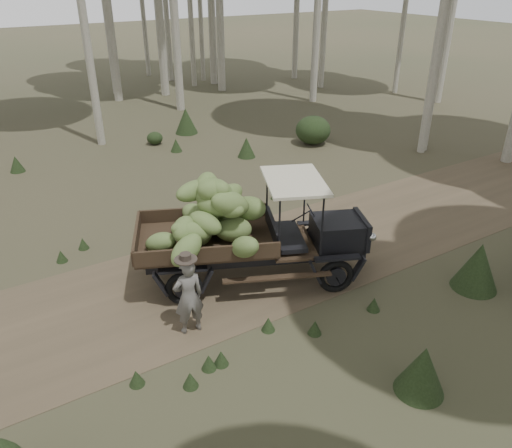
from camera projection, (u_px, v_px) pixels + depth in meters
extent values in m
plane|color=#473D2B|center=(175.00, 291.00, 10.84)|extent=(120.00, 120.00, 0.00)
cube|color=brown|center=(175.00, 291.00, 10.83)|extent=(70.00, 4.00, 0.01)
cube|color=black|center=(337.00, 231.00, 11.09)|extent=(1.34, 1.32, 0.57)
cube|color=black|center=(361.00, 229.00, 11.16)|extent=(0.51, 0.99, 0.64)
cube|color=black|center=(272.00, 231.00, 10.86)|extent=(0.66, 1.36, 0.57)
cube|color=#38281C|center=(206.00, 240.00, 10.73)|extent=(3.40, 2.87, 0.08)
cube|color=#38281C|center=(204.00, 213.00, 11.46)|extent=(2.68, 1.22, 0.33)
cube|color=#38281C|center=(208.00, 255.00, 9.82)|extent=(2.68, 1.22, 0.33)
cube|color=#38281C|center=(136.00, 237.00, 10.46)|extent=(0.80, 1.73, 0.33)
cube|color=beige|center=(294.00, 181.00, 10.39)|extent=(1.80, 2.09, 0.06)
cube|color=black|center=(254.00, 244.00, 11.39)|extent=(4.41, 2.00, 0.19)
cube|color=black|center=(259.00, 261.00, 10.70)|extent=(4.41, 2.00, 0.19)
torus|color=black|center=(317.00, 239.00, 12.09)|extent=(0.78, 0.44, 0.79)
torus|color=black|center=(336.00, 276.00, 10.63)|extent=(0.78, 0.44, 0.79)
torus|color=black|center=(183.00, 248.00, 11.68)|extent=(0.78, 0.44, 0.79)
torus|color=black|center=(184.00, 289.00, 10.23)|extent=(0.78, 0.44, 0.79)
sphere|color=beige|center=(358.00, 218.00, 11.56)|extent=(0.19, 0.19, 0.19)
sphere|color=beige|center=(372.00, 237.00, 10.74)|extent=(0.19, 0.19, 0.19)
ellipsoid|color=olive|center=(233.00, 229.00, 10.48)|extent=(0.99, 0.80, 0.63)
ellipsoid|color=olive|center=(205.00, 223.00, 10.00)|extent=(0.80, 0.91, 0.61)
ellipsoid|color=olive|center=(229.00, 209.00, 10.09)|extent=(0.68, 0.79, 0.43)
ellipsoid|color=olive|center=(215.00, 192.00, 10.14)|extent=(1.05, 0.67, 0.81)
ellipsoid|color=olive|center=(217.00, 222.00, 10.87)|extent=(0.78, 0.57, 0.49)
ellipsoid|color=olive|center=(184.00, 229.00, 9.92)|extent=(0.84, 0.84, 0.61)
ellipsoid|color=olive|center=(215.00, 205.00, 10.12)|extent=(0.93, 0.85, 0.55)
ellipsoid|color=olive|center=(210.00, 186.00, 10.33)|extent=(0.69, 0.78, 0.41)
ellipsoid|color=olive|center=(202.00, 231.00, 10.61)|extent=(0.88, 0.99, 0.63)
ellipsoid|color=olive|center=(249.00, 208.00, 10.76)|extent=(0.85, 1.08, 0.72)
ellipsoid|color=olive|center=(228.00, 195.00, 10.62)|extent=(0.87, 0.59, 0.57)
ellipsoid|color=olive|center=(216.00, 189.00, 10.10)|extent=(0.62, 0.81, 0.49)
ellipsoid|color=olive|center=(197.00, 216.00, 11.18)|extent=(0.90, 0.99, 0.74)
ellipsoid|color=olive|center=(207.00, 212.00, 10.58)|extent=(0.72, 0.87, 0.58)
ellipsoid|color=olive|center=(230.00, 204.00, 10.05)|extent=(1.02, 0.59, 0.79)
ellipsoid|color=olive|center=(206.00, 189.00, 10.26)|extent=(0.98, 1.07, 0.80)
ellipsoid|color=olive|center=(161.00, 243.00, 10.11)|extent=(0.86, 0.90, 0.66)
ellipsoid|color=olive|center=(191.00, 231.00, 9.91)|extent=(0.97, 0.65, 0.64)
ellipsoid|color=olive|center=(233.00, 202.00, 10.21)|extent=(0.50, 0.76, 0.56)
ellipsoid|color=olive|center=(194.00, 191.00, 10.21)|extent=(0.95, 0.60, 0.42)
ellipsoid|color=olive|center=(186.00, 250.00, 9.65)|extent=(0.99, 0.69, 0.78)
ellipsoid|color=olive|center=(245.00, 247.00, 9.80)|extent=(0.59, 0.91, 0.72)
imported|color=#5D5A55|center=(188.00, 297.00, 9.29)|extent=(0.61, 0.43, 1.59)
cylinder|color=#342B24|center=(186.00, 259.00, 8.92)|extent=(0.46, 0.46, 0.02)
cylinder|color=#342B24|center=(185.00, 257.00, 8.89)|extent=(0.23, 0.23, 0.13)
cone|color=#233319|center=(422.00, 370.00, 8.07)|extent=(0.82, 0.82, 0.91)
cone|color=#233319|center=(16.00, 164.00, 17.04)|extent=(0.51, 0.51, 0.56)
ellipsoid|color=#233319|center=(313.00, 130.00, 19.61)|extent=(1.38, 1.38, 1.10)
cone|color=#233319|center=(246.00, 147.00, 18.34)|extent=(0.66, 0.66, 0.74)
cone|color=#233319|center=(176.00, 145.00, 18.94)|extent=(0.44, 0.44, 0.49)
cone|color=#233319|center=(478.00, 266.00, 10.71)|extent=(0.98, 0.98, 1.09)
ellipsoid|color=#233319|center=(155.00, 138.00, 19.71)|extent=(0.62, 0.62, 0.50)
cone|color=#233319|center=(186.00, 121.00, 20.94)|extent=(0.95, 0.95, 1.06)
cone|color=#233319|center=(374.00, 304.00, 10.16)|extent=(0.27, 0.27, 0.30)
cone|color=#233319|center=(221.00, 358.00, 8.76)|extent=(0.27, 0.27, 0.30)
cone|color=#233319|center=(323.00, 193.00, 15.18)|extent=(0.27, 0.27, 0.30)
cone|color=#233319|center=(275.00, 194.00, 15.09)|extent=(0.27, 0.27, 0.30)
cone|color=#233319|center=(268.00, 324.00, 9.60)|extent=(0.27, 0.27, 0.30)
cone|color=#233319|center=(190.00, 380.00, 8.30)|extent=(0.27, 0.27, 0.30)
cone|color=#233319|center=(315.00, 327.00, 9.51)|extent=(0.27, 0.27, 0.30)
cone|color=#233319|center=(312.00, 190.00, 15.34)|extent=(0.27, 0.27, 0.30)
cone|color=#233319|center=(61.00, 256.00, 11.85)|extent=(0.27, 0.27, 0.30)
cone|color=#233319|center=(234.00, 211.00, 14.03)|extent=(0.27, 0.27, 0.30)
cone|color=#233319|center=(209.00, 362.00, 8.67)|extent=(0.27, 0.27, 0.30)
cone|color=#233319|center=(83.00, 243.00, 12.40)|extent=(0.27, 0.27, 0.30)
cone|color=#233319|center=(136.00, 377.00, 8.34)|extent=(0.27, 0.27, 0.30)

